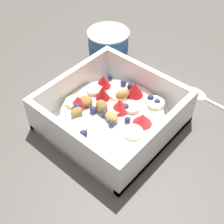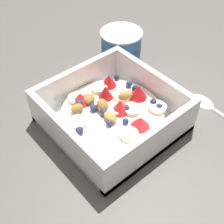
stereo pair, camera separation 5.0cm
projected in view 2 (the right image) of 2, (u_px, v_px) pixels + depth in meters
ground_plane at (113, 134)px, 0.51m from camera, size 2.40×2.40×0.00m
fruit_bowl at (112, 114)px, 0.51m from camera, size 0.19×0.19×0.07m
spoon at (214, 108)px, 0.54m from camera, size 0.03×0.17×0.01m
yogurt_cup at (121, 47)px, 0.62m from camera, size 0.08×0.08×0.07m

